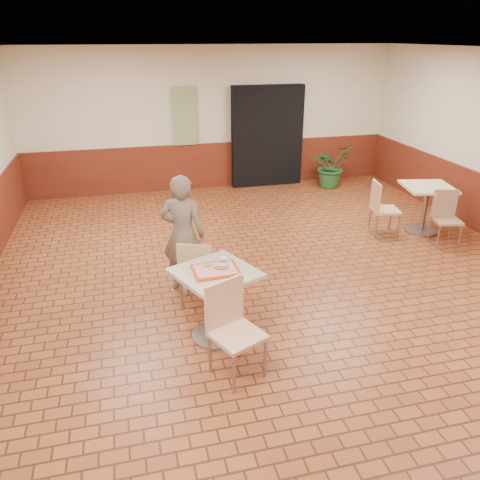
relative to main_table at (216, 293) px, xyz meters
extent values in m
cube|color=brown|center=(1.09, 0.67, -0.56)|extent=(8.00, 10.00, 0.01)
cube|color=white|center=(1.09, 0.67, 2.44)|extent=(8.00, 10.00, 0.01)
cube|color=beige|center=(1.09, 5.67, 0.94)|extent=(8.00, 0.01, 3.00)
cube|color=#5E2012|center=(1.09, 5.65, -0.06)|extent=(8.00, 0.04, 1.00)
cube|color=black|center=(2.29, 5.55, 0.54)|extent=(1.60, 0.22, 2.20)
cube|color=gray|center=(0.49, 5.61, 1.04)|extent=(0.50, 0.03, 1.20)
cube|color=#B6AC93|center=(0.00, 0.00, 0.25)|extent=(0.79, 0.79, 0.04)
cylinder|color=gray|center=(0.00, 0.00, -0.17)|extent=(0.09, 0.09, 0.79)
cylinder|color=gray|center=(0.00, 0.00, -0.55)|extent=(0.57, 0.57, 0.03)
cube|color=#D9AA82|center=(0.07, -0.70, -0.09)|extent=(0.61, 0.61, 0.04)
cube|color=#D9AA82|center=(-0.01, -0.51, 0.18)|extent=(0.43, 0.22, 0.50)
cylinder|color=gray|center=(-0.03, -0.96, -0.34)|extent=(0.03, 0.03, 0.45)
cylinder|color=gray|center=(0.33, -0.80, -0.34)|extent=(0.03, 0.03, 0.45)
cylinder|color=gray|center=(-0.19, -0.60, -0.34)|extent=(0.03, 0.03, 0.45)
cylinder|color=gray|center=(0.17, -0.44, -0.34)|extent=(0.03, 0.03, 0.45)
cube|color=tan|center=(-0.08, 0.77, -0.13)|extent=(0.54, 0.54, 0.04)
cube|color=tan|center=(-0.14, 0.59, 0.12)|extent=(0.40, 0.18, 0.46)
cylinder|color=gray|center=(0.16, 0.87, -0.36)|extent=(0.03, 0.03, 0.41)
cylinder|color=gray|center=(-0.18, 1.00, -0.36)|extent=(0.03, 0.03, 0.41)
cylinder|color=gray|center=(0.03, 0.54, -0.36)|extent=(0.03, 0.03, 0.41)
cylinder|color=gray|center=(-0.31, 0.66, -0.36)|extent=(0.03, 0.03, 0.41)
imported|color=#6E6255|center=(-0.19, 1.19, 0.24)|extent=(0.69, 0.59, 1.60)
cube|color=#BC370E|center=(0.00, 0.00, 0.29)|extent=(0.49, 0.38, 0.03)
cube|color=#E18585|center=(0.00, 0.00, 0.30)|extent=(0.43, 0.33, 0.00)
torus|color=#BC8344|center=(-0.07, 0.10, 0.32)|extent=(0.12, 0.12, 0.03)
ellipsoid|color=#CE7D3C|center=(0.07, -0.01, 0.32)|extent=(0.16, 0.12, 0.04)
cube|color=white|center=(0.07, -0.01, 0.35)|extent=(0.14, 0.10, 0.01)
ellipsoid|color=#A04A16|center=(0.01, 0.01, 0.31)|extent=(0.04, 0.03, 0.02)
cylinder|color=white|center=(0.11, 0.09, 0.35)|extent=(0.07, 0.07, 0.08)
cylinder|color=blue|center=(0.11, 0.09, 0.35)|extent=(0.07, 0.07, 0.02)
cube|color=beige|center=(4.13, 2.20, 0.24)|extent=(0.78, 0.78, 0.04)
cylinder|color=gray|center=(4.13, 2.20, -0.17)|extent=(0.09, 0.09, 0.78)
cylinder|color=gray|center=(4.13, 2.20, -0.55)|extent=(0.57, 0.57, 0.03)
cube|color=#DABC83|center=(3.39, 2.25, -0.12)|extent=(0.51, 0.51, 0.04)
cube|color=#DABC83|center=(3.20, 2.29, 0.13)|extent=(0.11, 0.43, 0.47)
cylinder|color=gray|center=(3.54, 2.03, -0.35)|extent=(0.03, 0.03, 0.42)
cylinder|color=gray|center=(3.61, 2.39, -0.35)|extent=(0.03, 0.03, 0.42)
cylinder|color=gray|center=(3.18, 2.10, -0.35)|extent=(0.03, 0.03, 0.42)
cylinder|color=gray|center=(3.25, 2.47, -0.35)|extent=(0.03, 0.03, 0.42)
cube|color=tan|center=(4.15, 1.62, -0.15)|extent=(0.49, 0.49, 0.04)
cube|color=tan|center=(4.19, 1.80, 0.09)|extent=(0.40, 0.12, 0.44)
cylinder|color=gray|center=(3.94, 1.49, -0.37)|extent=(0.03, 0.03, 0.40)
cylinder|color=gray|center=(4.28, 1.41, -0.37)|extent=(0.03, 0.03, 0.40)
cylinder|color=gray|center=(4.02, 1.83, -0.37)|extent=(0.03, 0.03, 0.40)
cylinder|color=gray|center=(4.35, 1.75, -0.37)|extent=(0.03, 0.03, 0.40)
imported|color=#23592B|center=(3.65, 5.04, -0.09)|extent=(1.09, 1.03, 0.96)
camera|label=1|loc=(-0.84, -4.41, 2.62)|focal=35.00mm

